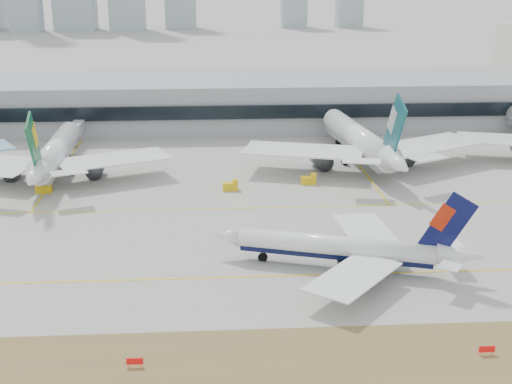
{
  "coord_description": "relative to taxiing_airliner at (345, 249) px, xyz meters",
  "views": [
    {
      "loc": [
        -3.33,
        -114.15,
        50.4
      ],
      "look_at": [
        5.27,
        18.0,
        7.5
      ],
      "focal_mm": 50.0,
      "sensor_mm": 36.0,
      "label": 1
    }
  ],
  "objects": [
    {
      "name": "widebody_cathay",
      "position": [
        16.19,
        65.09,
        2.4
      ],
      "size": [
        64.58,
        63.58,
        23.16
      ],
      "rotation": [
        0.0,
        0.0,
        1.68
      ],
      "color": "white",
      "rests_on": "ground"
    },
    {
      "name": "ground",
      "position": [
        -19.18,
        2.81,
        -3.76
      ],
      "size": [
        3000.0,
        3000.0,
        0.0
      ],
      "primitive_type": "plane",
      "color": "#A3A099",
      "rests_on": "ground"
    },
    {
      "name": "gse_extra",
      "position": [
        -18.1,
        45.7,
        -2.71
      ],
      "size": [
        3.55,
        2.0,
        2.6
      ],
      "color": "gold",
      "rests_on": "ground"
    },
    {
      "name": "gse_c",
      "position": [
        0.62,
        49.41,
        -2.71
      ],
      "size": [
        3.55,
        2.0,
        2.6
      ],
      "color": "gold",
      "rests_on": "ground"
    },
    {
      "name": "taxiing_airliner",
      "position": [
        0.0,
        0.0,
        0.0
      ],
      "size": [
        45.12,
        38.35,
        15.58
      ],
      "rotation": [
        0.0,
        0.0,
        2.83
      ],
      "color": "white",
      "rests_on": "ground"
    },
    {
      "name": "hold_sign_right",
      "position": [
        13.91,
        -29.19,
        -2.88
      ],
      "size": [
        2.2,
        0.15,
        1.35
      ],
      "color": "red",
      "rests_on": "ground"
    },
    {
      "name": "terminal",
      "position": [
        -19.18,
        117.65,
        3.75
      ],
      "size": [
        280.0,
        43.1,
        15.0
      ],
      "color": "gray",
      "rests_on": "ground"
    },
    {
      "name": "hold_sign_left",
      "position": [
        -32.99,
        -29.19,
        -2.88
      ],
      "size": [
        2.2,
        0.15,
        1.35
      ],
      "color": "red",
      "rests_on": "ground"
    },
    {
      "name": "gse_b",
      "position": [
        -60.8,
        46.9,
        -2.71
      ],
      "size": [
        3.55,
        2.0,
        2.6
      ],
      "color": "gold",
      "rests_on": "ground"
    },
    {
      "name": "widebody_eva",
      "position": [
        -60.77,
        59.64,
        1.77
      ],
      "size": [
        58.33,
        56.9,
        20.79
      ],
      "rotation": [
        0.0,
        0.0,
        1.59
      ],
      "color": "white",
      "rests_on": "ground"
    }
  ]
}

